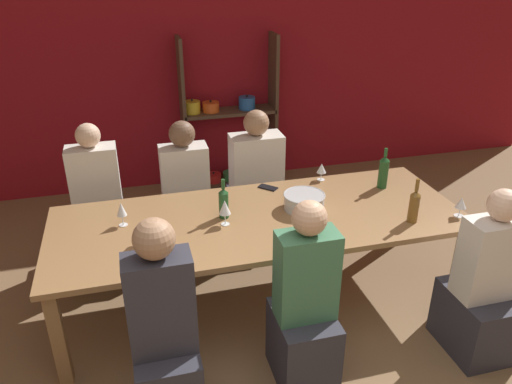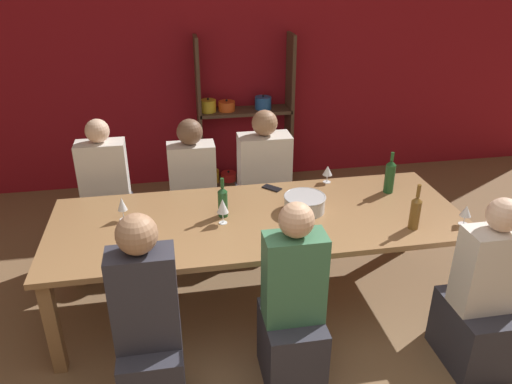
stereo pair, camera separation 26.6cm
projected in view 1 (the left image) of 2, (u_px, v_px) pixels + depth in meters
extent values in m
cube|color=maroon|center=(188.00, 63.00, 5.29)|extent=(8.80, 0.06, 2.70)
cube|color=#4C3828|center=(183.00, 117.00, 5.32)|extent=(0.04, 0.30, 1.66)
cube|color=#4C3828|center=(273.00, 110.00, 5.55)|extent=(0.04, 0.30, 1.66)
cube|color=#4C3828|center=(231.00, 181.00, 5.79)|extent=(1.00, 0.30, 0.04)
cylinder|color=gold|center=(196.00, 178.00, 5.66)|extent=(0.18, 0.18, 0.14)
sphere|color=black|center=(196.00, 171.00, 5.62)|extent=(0.02, 0.02, 0.02)
cylinder|color=red|center=(214.00, 178.00, 5.71)|extent=(0.18, 0.18, 0.09)
sphere|color=black|center=(214.00, 173.00, 5.69)|extent=(0.02, 0.02, 0.02)
cylinder|color=#338447|center=(231.00, 176.00, 5.76)|extent=(0.18, 0.18, 0.09)
sphere|color=black|center=(231.00, 171.00, 5.74)|extent=(0.02, 0.02, 0.02)
cylinder|color=red|center=(247.00, 173.00, 5.80)|extent=(0.18, 0.18, 0.11)
sphere|color=black|center=(247.00, 168.00, 5.77)|extent=(0.02, 0.02, 0.02)
cylinder|color=red|center=(264.00, 172.00, 5.85)|extent=(0.18, 0.18, 0.09)
sphere|color=black|center=(264.00, 168.00, 5.83)|extent=(0.02, 0.02, 0.02)
cube|color=#4C3828|center=(229.00, 112.00, 5.43)|extent=(1.00, 0.30, 0.04)
cylinder|color=gold|center=(192.00, 107.00, 5.30)|extent=(0.17, 0.17, 0.13)
sphere|color=black|center=(192.00, 100.00, 5.27)|extent=(0.02, 0.02, 0.02)
cylinder|color=#E0561E|center=(211.00, 107.00, 5.35)|extent=(0.18, 0.18, 0.10)
sphere|color=black|center=(211.00, 101.00, 5.32)|extent=(0.02, 0.02, 0.02)
cylinder|color=#235BAD|center=(247.00, 103.00, 5.44)|extent=(0.18, 0.18, 0.13)
sphere|color=black|center=(247.00, 96.00, 5.40)|extent=(0.02, 0.02, 0.02)
cube|color=olive|center=(260.00, 219.00, 3.54)|extent=(2.91, 1.09, 0.04)
cube|color=olive|center=(58.00, 338.00, 2.97)|extent=(0.08, 0.08, 0.69)
cube|color=olive|center=(459.00, 270.00, 3.62)|extent=(0.08, 0.08, 0.69)
cube|color=olive|center=(69.00, 255.00, 3.78)|extent=(0.08, 0.08, 0.69)
cube|color=olive|center=(395.00, 211.00, 4.43)|extent=(0.08, 0.08, 0.69)
cylinder|color=#B7BABC|center=(304.00, 202.00, 3.62)|extent=(0.29, 0.29, 0.11)
torus|color=#B7BABC|center=(304.00, 195.00, 3.60)|extent=(0.31, 0.31, 0.01)
cylinder|color=#1E4C23|center=(383.00, 174.00, 3.93)|extent=(0.08, 0.08, 0.23)
cone|color=#1E4C23|center=(385.00, 159.00, 3.87)|extent=(0.08, 0.08, 0.03)
cylinder|color=#1E4C23|center=(386.00, 152.00, 3.85)|extent=(0.03, 0.03, 0.07)
cylinder|color=#1E4C23|center=(224.00, 205.00, 3.49)|extent=(0.07, 0.07, 0.19)
cone|color=#1E4C23|center=(223.00, 191.00, 3.44)|extent=(0.07, 0.07, 0.03)
cylinder|color=#1E4C23|center=(223.00, 184.00, 3.42)|extent=(0.03, 0.03, 0.07)
cylinder|color=brown|center=(414.00, 209.00, 3.43)|extent=(0.07, 0.07, 0.20)
cone|color=brown|center=(416.00, 193.00, 3.38)|extent=(0.07, 0.07, 0.03)
cylinder|color=brown|center=(417.00, 185.00, 3.35)|extent=(0.03, 0.03, 0.09)
cylinder|color=white|center=(143.00, 244.00, 3.20)|extent=(0.06, 0.06, 0.00)
cylinder|color=white|center=(143.00, 239.00, 3.18)|extent=(0.01, 0.01, 0.07)
cone|color=white|center=(141.00, 229.00, 3.15)|extent=(0.08, 0.08, 0.08)
cylinder|color=maroon|center=(142.00, 232.00, 3.16)|extent=(0.05, 0.05, 0.03)
cylinder|color=white|center=(123.00, 225.00, 3.43)|extent=(0.06, 0.06, 0.00)
cylinder|color=white|center=(123.00, 220.00, 3.41)|extent=(0.01, 0.01, 0.07)
cone|color=white|center=(121.00, 209.00, 3.37)|extent=(0.07, 0.07, 0.10)
cylinder|color=maroon|center=(122.00, 212.00, 3.38)|extent=(0.04, 0.04, 0.04)
cylinder|color=white|center=(459.00, 216.00, 3.54)|extent=(0.07, 0.07, 0.00)
cylinder|color=white|center=(460.00, 212.00, 3.53)|extent=(0.01, 0.01, 0.06)
cone|color=white|center=(461.00, 203.00, 3.50)|extent=(0.08, 0.08, 0.08)
cylinder|color=white|center=(225.00, 224.00, 3.44)|extent=(0.06, 0.06, 0.00)
cylinder|color=white|center=(225.00, 219.00, 3.42)|extent=(0.01, 0.01, 0.08)
cone|color=white|center=(225.00, 207.00, 3.38)|extent=(0.08, 0.08, 0.10)
cylinder|color=white|center=(321.00, 180.00, 4.10)|extent=(0.06, 0.06, 0.00)
cylinder|color=white|center=(321.00, 176.00, 4.09)|extent=(0.01, 0.01, 0.06)
cone|color=white|center=(322.00, 168.00, 4.06)|extent=(0.08, 0.08, 0.08)
cylinder|color=beige|center=(321.00, 170.00, 4.07)|extent=(0.04, 0.04, 0.03)
cylinder|color=white|center=(176.00, 267.00, 2.97)|extent=(0.06, 0.06, 0.00)
cylinder|color=white|center=(175.00, 262.00, 2.96)|extent=(0.01, 0.01, 0.07)
cone|color=white|center=(174.00, 251.00, 2.92)|extent=(0.07, 0.07, 0.09)
cylinder|color=maroon|center=(174.00, 254.00, 2.93)|extent=(0.04, 0.04, 0.03)
cube|color=black|center=(268.00, 187.00, 3.96)|extent=(0.15, 0.16, 0.01)
cube|color=#2D2D38|center=(476.00, 320.00, 3.30)|extent=(0.38, 0.48, 0.44)
cube|color=silver|center=(491.00, 258.00, 3.09)|extent=(0.38, 0.21, 0.54)
sphere|color=beige|center=(504.00, 205.00, 2.93)|extent=(0.20, 0.20, 0.20)
cube|color=#2D2D38|center=(256.00, 215.00, 4.60)|extent=(0.45, 0.56, 0.45)
cube|color=silver|center=(256.00, 165.00, 4.38)|extent=(0.45, 0.25, 0.56)
sphere|color=#9E7556|center=(256.00, 123.00, 4.21)|extent=(0.22, 0.22, 0.22)
cube|color=#2D2D38|center=(303.00, 345.00, 3.07)|extent=(0.35, 0.44, 0.48)
cube|color=#3D7551|center=(306.00, 276.00, 2.84)|extent=(0.35, 0.19, 0.56)
sphere|color=tan|center=(309.00, 218.00, 2.68)|extent=(0.20, 0.20, 0.20)
cube|color=#2D2D38|center=(103.00, 236.00, 4.24)|extent=(0.39, 0.49, 0.48)
cube|color=silver|center=(95.00, 180.00, 4.01)|extent=(0.39, 0.21, 0.57)
sphere|color=beige|center=(88.00, 135.00, 3.84)|extent=(0.19, 0.19, 0.19)
cube|color=#2D2D38|center=(169.00, 381.00, 2.80)|extent=(0.35, 0.43, 0.50)
cube|color=#2D2D38|center=(161.00, 304.00, 2.57)|extent=(0.35, 0.19, 0.58)
sphere|color=#9E7556|center=(154.00, 239.00, 2.40)|extent=(0.21, 0.21, 0.21)
cube|color=#2D2D38|center=(188.00, 226.00, 4.45)|extent=(0.40, 0.50, 0.42)
cube|color=silver|center=(185.00, 177.00, 4.24)|extent=(0.40, 0.22, 0.55)
sphere|color=brown|center=(182.00, 134.00, 4.07)|extent=(0.22, 0.22, 0.22)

